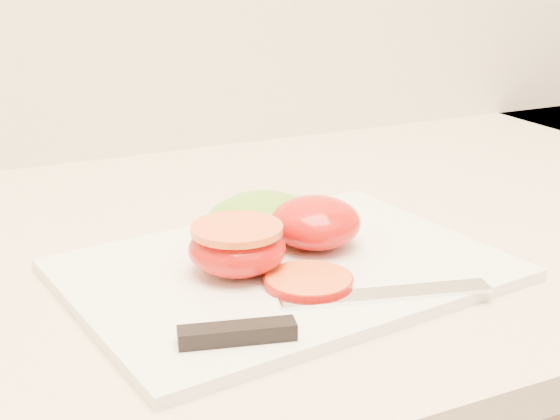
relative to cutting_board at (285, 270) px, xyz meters
name	(u,v)px	position (x,y,z in m)	size (l,w,h in m)	color
cutting_board	(285,270)	(0.00, 0.00, 0.00)	(0.35, 0.25, 0.01)	white
tomato_half_dome	(315,222)	(0.04, 0.03, 0.03)	(0.08, 0.08, 0.04)	red
tomato_half_cut	(237,246)	(-0.04, 0.00, 0.03)	(0.08, 0.08, 0.04)	red
tomato_slice_0	(308,281)	(0.00, -0.04, 0.01)	(0.07, 0.07, 0.01)	orange
lettuce_leaf_0	(266,217)	(0.02, 0.08, 0.02)	(0.12, 0.09, 0.03)	#6DA72C
knife	(300,317)	(-0.04, -0.10, 0.01)	(0.25, 0.07, 0.01)	silver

